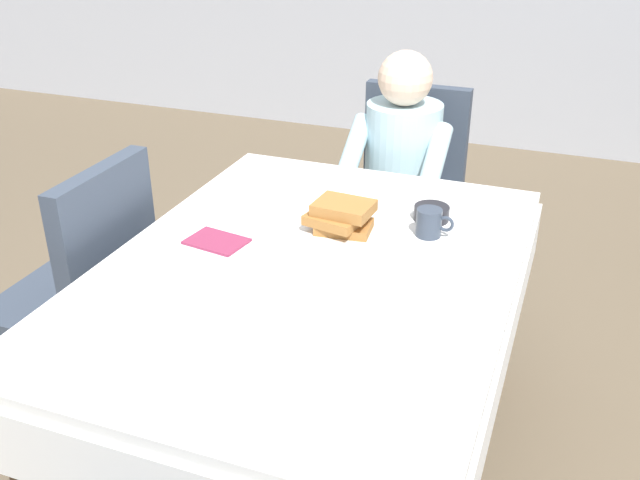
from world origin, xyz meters
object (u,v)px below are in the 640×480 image
dining_table_main (309,293)px  breakfast_stack (341,216)px  chair_left_side (88,281)px  knife_right_of_plate (400,248)px  diner_person (400,165)px  plate_breakfast (340,233)px  cup_coffee (430,223)px  fork_left_of_plate (279,227)px  spoon_near_edge (312,281)px  chair_diner (408,184)px  bowl_butter (432,213)px  syrup_pitcher (280,189)px

dining_table_main → breakfast_stack: (0.02, 0.20, 0.15)m
breakfast_stack → chair_left_side: bearing=-165.5°
dining_table_main → knife_right_of_plate: (0.21, 0.18, 0.09)m
diner_person → breakfast_stack: 0.82m
plate_breakfast → cup_coffee: size_ratio=2.48×
diner_person → fork_left_of_plate: diner_person is taller
cup_coffee → spoon_near_edge: bearing=-121.0°
diner_person → chair_diner: bearing=-90.0°
bowl_butter → fork_left_of_plate: bowl_butter is taller
chair_diner → plate_breakfast: chair_diner is taller
diner_person → cup_coffee: 0.78m
cup_coffee → diner_person: bearing=111.3°
chair_diner → breakfast_stack: size_ratio=4.67×
bowl_butter → syrup_pitcher: syrup_pitcher is taller
chair_diner → cup_coffee: chair_diner is taller
breakfast_stack → fork_left_of_plate: size_ratio=1.11×
chair_left_side → cup_coffee: 1.11m
spoon_near_edge → fork_left_of_plate: bearing=138.4°
bowl_butter → fork_left_of_plate: 0.48m
cup_coffee → syrup_pitcher: size_ratio=1.41×
diner_person → breakfast_stack: (0.03, -0.81, 0.13)m
fork_left_of_plate → cup_coffee: bearing=-78.6°
cup_coffee → knife_right_of_plate: size_ratio=0.57×
plate_breakfast → cup_coffee: cup_coffee is taller
chair_diner → diner_person: (-0.00, -0.16, 0.14)m
diner_person → plate_breakfast: (0.03, -0.81, 0.08)m
chair_diner → cup_coffee: size_ratio=8.23×
chair_left_side → plate_breakfast: (0.79, 0.20, 0.22)m
diner_person → spoon_near_edge: diner_person is taller
diner_person → spoon_near_edge: 1.10m
spoon_near_edge → bowl_butter: bearing=76.6°
syrup_pitcher → spoon_near_edge: 0.55m
diner_person → chair_left_side: bearing=53.1°
breakfast_stack → cup_coffee: size_ratio=1.76×
fork_left_of_plate → breakfast_stack: bearing=-86.5°
diner_person → plate_breakfast: diner_person is taller
fork_left_of_plate → chair_diner: bearing=-12.2°
chair_diner → spoon_near_edge: size_ratio=6.20×
breakfast_stack → bowl_butter: bearing=41.7°
dining_table_main → chair_diner: 1.18m
chair_left_side → fork_left_of_plate: (0.60, 0.18, 0.21)m
knife_right_of_plate → spoon_near_edge: same height
dining_table_main → chair_left_side: (-0.77, 0.00, -0.12)m
plate_breakfast → diner_person: bearing=92.1°
plate_breakfast → bowl_butter: (0.23, 0.21, 0.01)m
syrup_pitcher → breakfast_stack: bearing=-33.0°
chair_diner → syrup_pitcher: chair_diner is taller
syrup_pitcher → chair_left_side: bearing=-143.6°
fork_left_of_plate → spoon_near_edge: 0.34m
chair_diner → diner_person: size_ratio=0.83×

